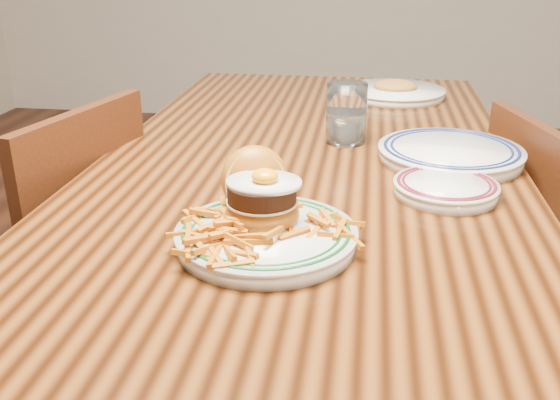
# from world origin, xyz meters

# --- Properties ---
(table) EXTENTS (0.85, 1.60, 0.75)m
(table) POSITION_xyz_m (0.00, 0.00, 0.66)
(table) COLOR black
(table) RESTS_ON floor
(chair_left) EXTENTS (0.48, 0.48, 0.85)m
(chair_left) POSITION_xyz_m (-0.56, -0.09, 0.46)
(chair_left) COLOR #421B0D
(chair_left) RESTS_ON floor
(chair_right) EXTENTS (0.47, 0.47, 0.82)m
(chair_right) POSITION_xyz_m (0.56, 0.07, 0.44)
(chair_right) COLOR #421B0D
(chair_right) RESTS_ON floor
(main_plate) EXTENTS (0.27, 0.28, 0.13)m
(main_plate) POSITION_xyz_m (-0.03, -0.42, 0.79)
(main_plate) COLOR silver
(main_plate) RESTS_ON table
(side_plate) EXTENTS (0.18, 0.18, 0.03)m
(side_plate) POSITION_xyz_m (0.26, -0.20, 0.77)
(side_plate) COLOR silver
(side_plate) RESTS_ON table
(rear_plate) EXTENTS (0.29, 0.29, 0.03)m
(rear_plate) POSITION_xyz_m (0.28, -0.01, 0.77)
(rear_plate) COLOR silver
(rear_plate) RESTS_ON table
(water_glass) EXTENTS (0.09, 0.09, 0.13)m
(water_glass) POSITION_xyz_m (0.07, 0.09, 0.81)
(water_glass) COLOR white
(water_glass) RESTS_ON table
(far_plate) EXTENTS (0.28, 0.28, 0.05)m
(far_plate) POSITION_xyz_m (0.19, 0.53, 0.77)
(far_plate) COLOR silver
(far_plate) RESTS_ON table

